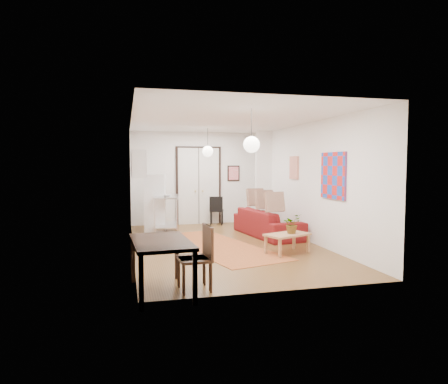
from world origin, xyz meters
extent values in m
plane|color=brown|center=(0.00, 0.00, 0.00)|extent=(7.00, 7.00, 0.00)
cube|color=white|center=(0.00, 0.00, 2.90)|extent=(4.20, 7.00, 0.02)
cube|color=white|center=(0.00, 3.50, 1.45)|extent=(4.20, 0.02, 2.90)
cube|color=white|center=(0.00, -3.50, 1.45)|extent=(4.20, 0.02, 2.90)
cube|color=white|center=(-2.10, 0.00, 1.45)|extent=(0.02, 7.00, 2.90)
cube|color=white|center=(2.10, 0.00, 1.45)|extent=(0.02, 7.00, 2.90)
cube|color=white|center=(0.00, 3.46, 1.20)|extent=(1.44, 0.06, 2.50)
cube|color=white|center=(1.85, 2.55, 1.45)|extent=(0.50, 0.10, 2.90)
cube|color=silver|center=(-1.92, 1.50, 1.90)|extent=(0.35, 1.00, 0.70)
cube|color=red|center=(2.08, -1.25, 1.65)|extent=(0.05, 1.00, 1.00)
cube|color=beige|center=(2.08, 0.80, 1.80)|extent=(0.05, 0.50, 0.60)
cube|color=red|center=(1.15, 3.47, 1.60)|extent=(0.40, 0.03, 0.50)
cube|color=#A26F43|center=(-2.07, 2.00, 1.95)|extent=(0.03, 0.44, 0.54)
sphere|color=white|center=(0.00, 2.00, 2.25)|extent=(0.30, 0.30, 0.30)
cylinder|color=black|center=(0.00, 2.00, 2.65)|extent=(0.01, 0.01, 0.50)
sphere|color=white|center=(0.00, -2.00, 2.25)|extent=(0.30, 0.30, 0.30)
cylinder|color=black|center=(0.00, -2.00, 2.65)|extent=(0.01, 0.01, 0.50)
cube|color=#B85E2E|center=(-0.21, -0.07, 0.01)|extent=(2.50, 4.29, 0.01)
imported|color=maroon|center=(1.39, 0.90, 0.35)|extent=(1.26, 2.50, 0.70)
cube|color=tan|center=(1.08, -1.15, 0.40)|extent=(1.08, 0.85, 0.04)
cube|color=tan|center=(0.66, -1.36, 0.19)|extent=(0.07, 0.07, 0.38)
cube|color=tan|center=(1.50, -1.36, 0.19)|extent=(0.07, 0.07, 0.38)
cube|color=tan|center=(0.66, -0.94, 0.19)|extent=(0.07, 0.07, 0.38)
cube|color=tan|center=(1.50, -0.94, 0.19)|extent=(0.07, 0.07, 0.38)
imported|color=#3B7032|center=(1.18, -1.15, 0.63)|extent=(0.44, 0.46, 0.41)
cube|color=silver|center=(-1.16, 2.12, 0.99)|extent=(0.82, 1.40, 0.04)
cube|color=silver|center=(-1.16, 2.12, 0.20)|extent=(0.77, 1.35, 0.03)
cylinder|color=silver|center=(-1.45, 1.50, 0.50)|extent=(0.04, 0.04, 0.99)
cylinder|color=silver|center=(-0.86, 1.50, 0.50)|extent=(0.04, 0.04, 0.99)
cylinder|color=silver|center=(-1.45, 2.75, 0.50)|extent=(0.04, 0.04, 0.99)
cylinder|color=silver|center=(-0.86, 2.75, 0.50)|extent=(0.04, 0.04, 0.99)
imported|color=silver|center=(-1.16, 1.82, 1.05)|extent=(0.27, 0.27, 0.06)
imported|color=#54A4B7|center=(-1.21, 2.37, 1.12)|extent=(0.11, 0.11, 0.21)
cube|color=white|center=(-1.44, 2.41, 0.81)|extent=(0.65, 0.65, 1.62)
cube|color=black|center=(-1.75, -3.15, 0.76)|extent=(0.89, 1.46, 0.05)
cube|color=black|center=(-2.10, -3.81, 0.36)|extent=(0.06, 0.06, 0.73)
cube|color=black|center=(-1.40, -3.81, 0.36)|extent=(0.06, 0.06, 0.73)
cube|color=black|center=(-2.10, -2.49, 0.36)|extent=(0.06, 0.06, 0.73)
cube|color=black|center=(-1.40, -2.49, 0.36)|extent=(0.06, 0.06, 0.73)
cube|color=#351C11|center=(-1.25, -3.05, 0.47)|extent=(0.49, 0.47, 0.04)
cube|color=#351C11|center=(-1.25, -2.84, 0.73)|extent=(0.07, 0.45, 0.49)
cylinder|color=#351C11|center=(-1.44, -3.25, 0.23)|extent=(0.03, 0.03, 0.47)
cylinder|color=#351C11|center=(-1.06, -3.25, 0.23)|extent=(0.03, 0.03, 0.47)
cylinder|color=#351C11|center=(-1.44, -2.85, 0.23)|extent=(0.03, 0.03, 0.47)
cylinder|color=#351C11|center=(-1.06, -2.85, 0.23)|extent=(0.03, 0.03, 0.47)
cube|color=#351C11|center=(-1.25, -3.15, 0.47)|extent=(0.49, 0.47, 0.04)
cube|color=#351C11|center=(-1.25, -2.94, 0.73)|extent=(0.07, 0.45, 0.49)
cylinder|color=#351C11|center=(-1.44, -3.35, 0.23)|extent=(0.03, 0.03, 0.47)
cylinder|color=#351C11|center=(-1.06, -3.35, 0.23)|extent=(0.03, 0.03, 0.47)
cylinder|color=#351C11|center=(-1.44, -2.95, 0.23)|extent=(0.03, 0.03, 0.47)
cylinder|color=#351C11|center=(-1.06, -2.95, 0.23)|extent=(0.03, 0.03, 0.47)
cube|color=black|center=(0.51, 3.15, 0.44)|extent=(0.51, 0.51, 0.04)
cube|color=black|center=(0.51, 3.33, 0.68)|extent=(0.40, 0.16, 0.44)
cylinder|color=black|center=(0.34, 2.98, 0.22)|extent=(0.03, 0.03, 0.44)
cylinder|color=black|center=(0.69, 2.98, 0.22)|extent=(0.03, 0.03, 0.44)
cylinder|color=black|center=(0.34, 3.32, 0.22)|extent=(0.03, 0.03, 0.44)
cylinder|color=black|center=(0.69, 3.32, 0.22)|extent=(0.03, 0.03, 0.44)
camera|label=1|loc=(-2.23, -8.97, 1.89)|focal=32.00mm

